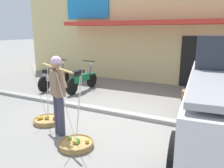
{
  "coord_description": "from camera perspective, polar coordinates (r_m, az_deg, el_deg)",
  "views": [
    {
      "loc": [
        2.72,
        -4.34,
        2.18
      ],
      "look_at": [
        0.27,
        0.6,
        0.85
      ],
      "focal_mm": 35.22,
      "sensor_mm": 36.0,
      "label": 1
    }
  ],
  "objects": [
    {
      "name": "ground_plane",
      "position": [
        5.57,
        -5.29,
        -9.56
      ],
      "size": [
        90.0,
        90.0,
        0.0
      ],
      "primitive_type": "plane",
      "color": "gray"
    },
    {
      "name": "sidewalk_curb",
      "position": [
        6.11,
        -1.84,
        -6.85
      ],
      "size": [
        20.0,
        0.24,
        0.1
      ],
      "primitive_type": "cube",
      "color": "gray",
      "rests_on": "ground"
    },
    {
      "name": "fruit_vendor",
      "position": [
        4.72,
        -13.9,
        -1.62
      ],
      "size": [
        1.32,
        0.69,
        1.7
      ],
      "color": "#38384C",
      "rests_on": "ground"
    },
    {
      "name": "fruit_basket_left_side",
      "position": [
        4.44,
        -9.3,
        -14.97
      ],
      "size": [
        0.68,
        0.68,
        1.45
      ],
      "color": "#B2894C",
      "rests_on": "ground"
    },
    {
      "name": "fruit_basket_right_side",
      "position": [
        5.65,
        -16.4,
        -8.9
      ],
      "size": [
        0.68,
        0.68,
        1.45
      ],
      "color": "#B2894C",
      "rests_on": "ground"
    },
    {
      "name": "motorcycle_nearest_shop",
      "position": [
        8.81,
        -14.82,
        1.8
      ],
      "size": [
        0.54,
        1.82,
        1.09
      ],
      "color": "black",
      "rests_on": "ground"
    },
    {
      "name": "motorcycle_second_in_row",
      "position": [
        8.18,
        -7.86,
        1.25
      ],
      "size": [
        0.54,
        1.82,
        1.09
      ],
      "color": "black",
      "rests_on": "ground"
    },
    {
      "name": "storefront_building",
      "position": [
        11.92,
        12.96,
        12.86
      ],
      "size": [
        13.0,
        6.0,
        4.2
      ],
      "color": "#DBC684",
      "rests_on": "ground"
    },
    {
      "name": "wooden_crate",
      "position": [
        7.5,
        19.38,
        -2.85
      ],
      "size": [
        0.44,
        0.36,
        0.32
      ],
      "primitive_type": "cube",
      "color": "olive",
      "rests_on": "ground"
    }
  ]
}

